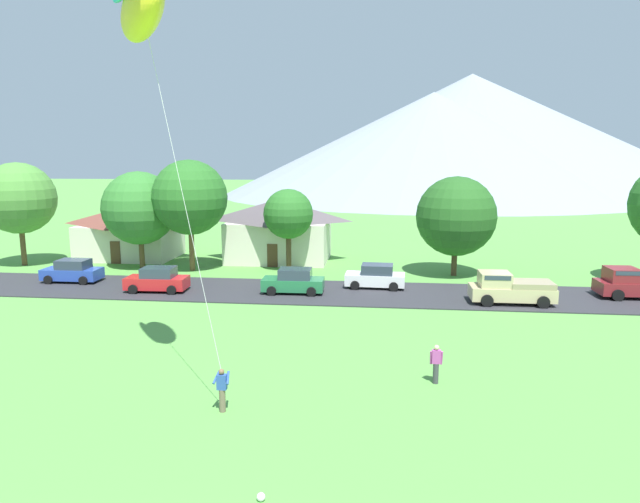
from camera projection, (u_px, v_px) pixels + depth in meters
name	position (u px, v px, depth m)	size (l,w,h in m)	color
road_strip	(317.00, 292.00, 38.67)	(160.00, 7.01, 0.08)	#2D2D33
mountain_far_west_ridge	(470.00, 133.00, 150.36)	(124.71, 124.71, 30.61)	gray
mountain_central_ridge	(432.00, 144.00, 133.09)	(99.82, 99.82, 23.97)	gray
house_leftmost	(130.00, 231.00, 51.46)	(9.02, 6.53, 4.84)	beige
house_left_center	(279.00, 229.00, 50.24)	(9.50, 7.21, 5.54)	beige
tree_near_left	(19.00, 198.00, 47.28)	(6.06, 6.06, 8.84)	brown
tree_left_of_center	(456.00, 216.00, 43.37)	(6.21, 6.21, 7.83)	#4C3823
tree_center	(288.00, 214.00, 45.39)	(4.08, 4.08, 6.73)	#4C3823
tree_near_right	(190.00, 198.00, 45.09)	(6.09, 6.09, 9.08)	brown
tree_far_right	(139.00, 208.00, 46.35)	(6.10, 6.10, 8.12)	brown
parked_car_red_west_end	(157.00, 280.00, 38.71)	(4.26, 2.19, 1.68)	red
parked_car_blue_mid_west	(73.00, 271.00, 41.55)	(4.22, 2.11, 1.68)	#2847A8
parked_car_green_mid_east	(294.00, 281.00, 38.23)	(4.24, 2.15, 1.68)	#237042
parked_car_white_east_end	(376.00, 277.00, 39.73)	(4.28, 2.23, 1.68)	white
pickup_truck_maroon_west_side	(636.00, 283.00, 36.91)	(5.26, 2.45, 1.99)	maroon
pickup_truck_sand_east_side	(509.00, 288.00, 35.52)	(5.21, 2.35, 1.99)	#C6B284
kite_flyer_with_kite	(141.00, 10.00, 20.87)	(5.58, 4.74, 16.20)	#70604C
watcher_person	(436.00, 363.00, 23.22)	(0.56, 0.24, 1.68)	#3D3D42
soccer_ball	(261.00, 497.00, 15.41)	(0.24, 0.24, 0.24)	white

